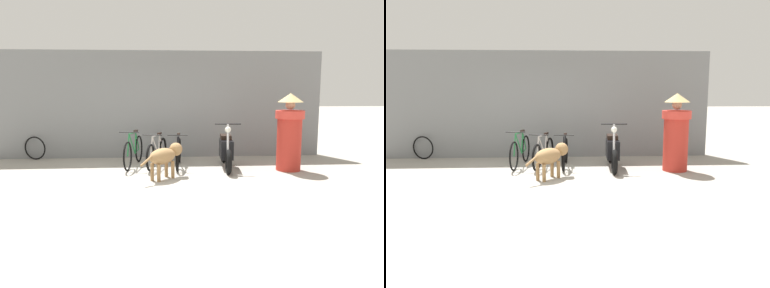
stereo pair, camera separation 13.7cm
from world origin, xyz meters
The scene contains 9 objects.
ground_plane centered at (0.00, 0.00, 0.00)m, with size 60.00×60.00×0.00m, color #9E998E.
shop_wall_back centered at (0.00, 2.96, 1.42)m, with size 8.90×0.20×2.85m.
bicycle_0 centered at (-0.57, 1.71, 0.36)m, with size 0.46×1.75×0.88m.
bicycle_1 centered at (-0.01, 1.63, 0.34)m, with size 0.56×1.69×0.82m.
bicycle_2 centered at (0.50, 1.56, 0.33)m, with size 0.46×1.61×0.81m.
motorcycle centered at (1.61, 1.32, 0.42)m, with size 0.58×1.85×1.09m.
stray_dog centered at (0.19, 0.40, 0.48)m, with size 0.92×0.99×0.72m.
person_in_robes centered at (3.00, 1.01, 0.89)m, with size 0.87×0.87×1.75m.
spare_tire_left centered at (-3.22, 2.71, 0.31)m, with size 0.60×0.21×0.62m.
Camera 1 is at (0.19, -7.23, 1.87)m, focal length 35.00 mm.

